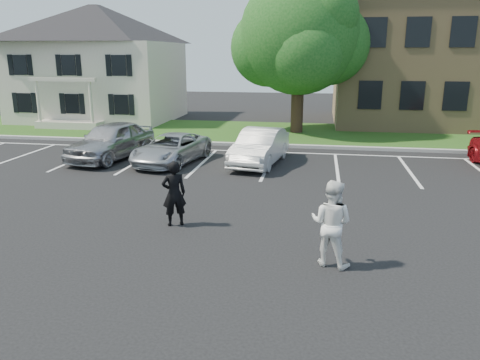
% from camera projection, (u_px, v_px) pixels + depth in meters
% --- Properties ---
extents(ground_plane, '(90.00, 90.00, 0.00)m').
position_uv_depth(ground_plane, '(233.00, 238.00, 11.77)').
color(ground_plane, black).
rests_on(ground_plane, ground).
extents(curb, '(40.00, 0.30, 0.15)m').
position_uv_depth(curb, '(277.00, 146.00, 23.17)').
color(curb, gray).
rests_on(curb, ground).
extents(grass_strip, '(44.00, 8.00, 0.08)m').
position_uv_depth(grass_strip, '(283.00, 133.00, 26.98)').
color(grass_strip, '#21511B').
rests_on(grass_strip, ground).
extents(stall_lines, '(34.00, 5.36, 0.01)m').
position_uv_depth(stall_lines, '(303.00, 161.00, 20.06)').
color(stall_lines, silver).
rests_on(stall_lines, ground).
extents(house, '(10.30, 9.22, 7.60)m').
position_uv_depth(house, '(99.00, 63.00, 31.87)').
color(house, beige).
rests_on(house, ground).
extents(tree, '(7.80, 7.20, 8.80)m').
position_uv_depth(tree, '(301.00, 37.00, 25.85)').
color(tree, black).
rests_on(tree, ground).
extents(man_black_suit, '(0.77, 0.68, 1.78)m').
position_uv_depth(man_black_suit, '(174.00, 193.00, 12.45)').
color(man_black_suit, black).
rests_on(man_black_suit, ground).
extents(man_white_shirt, '(1.13, 1.01, 1.92)m').
position_uv_depth(man_white_shirt, '(331.00, 223.00, 10.07)').
color(man_white_shirt, white).
rests_on(man_white_shirt, ground).
extents(car_silver_west, '(2.81, 5.08, 1.63)m').
position_uv_depth(car_silver_west, '(111.00, 141.00, 20.38)').
color(car_silver_west, '#A1A0A5').
rests_on(car_silver_west, ground).
extents(car_silver_minivan, '(2.82, 4.69, 1.22)m').
position_uv_depth(car_silver_minivan, '(171.00, 149.00, 19.68)').
color(car_silver_minivan, '#ADAFB5').
rests_on(car_silver_minivan, ground).
extents(car_white_sedan, '(2.16, 4.60, 1.46)m').
position_uv_depth(car_white_sedan, '(260.00, 147.00, 19.47)').
color(car_white_sedan, silver).
rests_on(car_white_sedan, ground).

